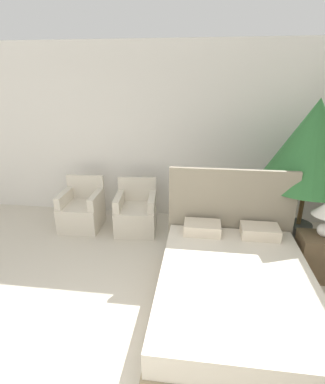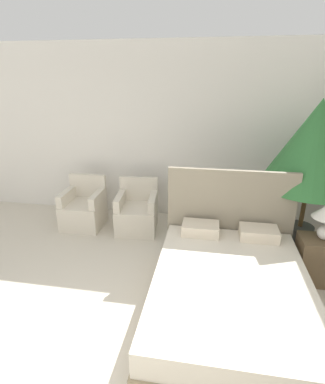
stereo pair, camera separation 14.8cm
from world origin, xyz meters
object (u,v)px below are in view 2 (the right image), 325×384
Objects in this scene: nightstand at (319,260)px; potted_palm at (315,148)px; armchair_near_window_left at (84,210)px; armchair_near_window_right at (137,214)px; bed at (230,290)px.

potted_palm is at bearing 95.95° from nightstand.
armchair_near_window_left is 3.57m from potted_palm.
armchair_near_window_left is 1.00× the size of armchair_near_window_right.
bed is 2.84m from armchair_near_window_left.
nightstand is at bearing -16.37° from armchair_near_window_left.
potted_palm is (1.02, 1.42, 1.23)m from bed.
armchair_near_window_left is (-2.32, 1.65, -0.01)m from bed.
bed is 1.31m from nightstand.
nightstand is at bearing 34.02° from bed.
potted_palm is at bearing -5.32° from armchair_near_window_left.
potted_palm is (2.42, -0.23, 1.24)m from armchair_near_window_right.
potted_palm is 3.69× the size of nightstand.
bed is at bearing -36.78° from armchair_near_window_left.
bed is at bearing -145.98° from nightstand.
bed reaches higher than nightstand.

